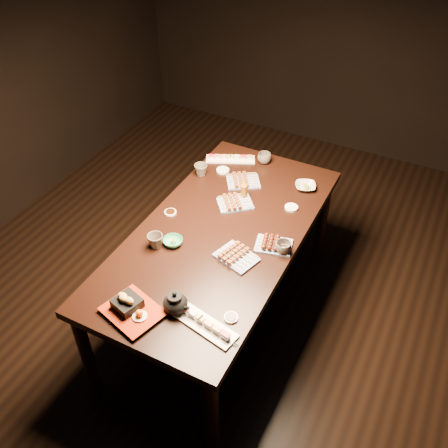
{
  "coord_description": "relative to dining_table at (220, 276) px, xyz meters",
  "views": [
    {
      "loc": [
        1.04,
        -1.9,
        2.67
      ],
      "look_at": [
        0.03,
        0.08,
        0.77
      ],
      "focal_mm": 40.0,
      "sensor_mm": 36.0,
      "label": 1
    }
  ],
  "objects": [
    {
      "name": "ground",
      "position": [
        -0.03,
        -0.03,
        -0.38
      ],
      "size": [
        5.0,
        5.0,
        0.0
      ],
      "primitive_type": "plane",
      "color": "black",
      "rests_on": "ground"
    },
    {
      "name": "yakitori_plate_center",
      "position": [
        -0.03,
        0.27,
        0.4
      ],
      "size": [
        0.26,
        0.25,
        0.05
      ],
      "primitive_type": null,
      "rotation": [
        0.0,
        0.0,
        0.69
      ],
      "color": "#828EB6",
      "rests_on": "dining_table"
    },
    {
      "name": "teacup_far_left",
      "position": [
        -0.38,
        0.45,
        0.42
      ],
      "size": [
        0.11,
        0.11,
        0.08
      ],
      "primitive_type": "imported",
      "rotation": [
        0.0,
        0.0,
        0.26
      ],
      "color": "#4F473C",
      "rests_on": "dining_table"
    },
    {
      "name": "teacup_far_right",
      "position": [
        -0.06,
        0.78,
        0.41
      ],
      "size": [
        0.11,
        0.11,
        0.07
      ],
      "primitive_type": "imported",
      "rotation": [
        0.0,
        0.0,
        0.21
      ],
      "color": "#4F473C",
      "rests_on": "dining_table"
    },
    {
      "name": "sauce_dish_west",
      "position": [
        -0.35,
        0.01,
        0.38
      ],
      "size": [
        0.08,
        0.08,
        0.01
      ],
      "primitive_type": "cylinder",
      "rotation": [
        0.0,
        0.0,
        0.04
      ],
      "color": "white",
      "rests_on": "dining_table"
    },
    {
      "name": "yakitori_plate_right",
      "position": [
        0.18,
        -0.16,
        0.4
      ],
      "size": [
        0.26,
        0.22,
        0.06
      ],
      "primitive_type": null,
      "rotation": [
        0.0,
        0.0,
        -0.3
      ],
      "color": "#828EB6",
      "rests_on": "dining_table"
    },
    {
      "name": "chopsticks_se",
      "position": [
        0.33,
        -0.65,
        0.38
      ],
      "size": [
        0.23,
        0.06,
        0.01
      ],
      "primitive_type": null,
      "rotation": [
        0.0,
        0.0,
        -0.17
      ],
      "color": "black",
      "rests_on": "dining_table"
    },
    {
      "name": "sauce_dish_east",
      "position": [
        0.29,
        0.39,
        0.38
      ],
      "size": [
        0.11,
        0.11,
        0.01
      ],
      "primitive_type": "cylinder",
      "rotation": [
        0.0,
        0.0,
        0.37
      ],
      "color": "white",
      "rests_on": "dining_table"
    },
    {
      "name": "dining_table",
      "position": [
        0.0,
        0.0,
        0.0
      ],
      "size": [
        0.99,
        1.84,
        0.75
      ],
      "primitive_type": "cube",
      "rotation": [
        0.0,
        0.0,
        0.05
      ],
      "color": "black",
      "rests_on": "ground"
    },
    {
      "name": "sauce_dish_se",
      "position": [
        0.34,
        -0.54,
        0.38
      ],
      "size": [
        0.09,
        0.09,
        0.01
      ],
      "primitive_type": "cylinder",
      "rotation": [
        0.0,
        0.0,
        0.32
      ],
      "color": "white",
      "rests_on": "dining_table"
    },
    {
      "name": "edamame_bowl_green",
      "position": [
        -0.19,
        -0.22,
        0.39
      ],
      "size": [
        0.12,
        0.12,
        0.04
      ],
      "primitive_type": "imported",
      "rotation": [
        0.0,
        0.0,
        0.12
      ],
      "color": "#31975F",
      "rests_on": "dining_table"
    },
    {
      "name": "teacup_mid_right",
      "position": [
        0.39,
        0.01,
        0.41
      ],
      "size": [
        0.1,
        0.1,
        0.07
      ],
      "primitive_type": "imported",
      "rotation": [
        0.0,
        0.0,
        -0.18
      ],
      "color": "#4F473C",
      "rests_on": "dining_table"
    },
    {
      "name": "yakitori_plate_left",
      "position": [
        -0.09,
        0.5,
        0.4
      ],
      "size": [
        0.26,
        0.24,
        0.05
      ],
      "primitive_type": null,
      "rotation": [
        0.0,
        0.0,
        0.58
      ],
      "color": "#828EB6",
      "rests_on": "dining_table"
    },
    {
      "name": "tempura_tray",
      "position": [
        -0.1,
        -0.73,
        0.43
      ],
      "size": [
        0.33,
        0.29,
        0.1
      ],
      "primitive_type": null,
      "rotation": [
        0.0,
        0.0,
        -0.28
      ],
      "color": "black",
      "rests_on": "dining_table"
    },
    {
      "name": "sauce_dish_nw",
      "position": [
        -0.27,
        0.56,
        0.38
      ],
      "size": [
        0.12,
        0.12,
        0.02
      ],
      "primitive_type": "cylinder",
      "rotation": [
        0.0,
        0.0,
        0.49
      ],
      "color": "white",
      "rests_on": "dining_table"
    },
    {
      "name": "sushi_platter_far",
      "position": [
        -0.28,
        0.7,
        0.4
      ],
      "size": [
        0.35,
        0.23,
        0.04
      ],
      "primitive_type": null,
      "rotation": [
        0.0,
        0.0,
        3.58
      ],
      "color": "white",
      "rests_on": "dining_table"
    },
    {
      "name": "teacup_near_left",
      "position": [
        -0.26,
        -0.28,
        0.42
      ],
      "size": [
        0.09,
        0.09,
        0.08
      ],
      "primitive_type": "imported",
      "rotation": [
        0.0,
        0.0,
        0.02
      ],
      "color": "#4F473C",
      "rests_on": "dining_table"
    },
    {
      "name": "chopsticks_near",
      "position": [
        -0.07,
        -0.77,
        0.38
      ],
      "size": [
        0.21,
        0.14,
        0.01
      ],
      "primitive_type": null,
      "rotation": [
        0.0,
        0.0,
        0.56
      ],
      "color": "black",
      "rests_on": "dining_table"
    },
    {
      "name": "tsukune_plate",
      "position": [
        0.33,
        0.03,
        0.4
      ],
      "size": [
        0.23,
        0.19,
        0.05
      ],
      "primitive_type": null,
      "rotation": [
        0.0,
        0.0,
        0.24
      ],
      "color": "#828EB6",
      "rests_on": "dining_table"
    },
    {
      "name": "sushi_platter_near",
      "position": [
        0.23,
        -0.63,
        0.4
      ],
      "size": [
        0.4,
        0.18,
        0.05
      ],
      "primitive_type": null,
      "rotation": [
        0.0,
        0.0,
        -0.2
      ],
      "color": "white",
      "rests_on": "dining_table"
    },
    {
      "name": "edamame_bowl_cream",
      "position": [
        0.3,
        0.63,
        0.39
      ],
      "size": [
        0.17,
        0.17,
        0.03
      ],
      "primitive_type": "imported",
      "rotation": [
        0.0,
        0.0,
        0.41
      ],
      "color": "beige",
      "rests_on": "dining_table"
    },
    {
      "name": "teapot",
      "position": [
        0.07,
        -0.62,
        0.44
      ],
      "size": [
        0.16,
        0.16,
        0.12
      ],
      "primitive_type": null,
      "rotation": [
        0.0,
        0.0,
        -0.11
      ],
      "color": "black",
      "rests_on": "dining_table"
    },
    {
      "name": "condiment_bottle",
      "position": [
        -0.02,
        0.35,
        0.44
      ],
      "size": [
        0.05,
        0.05,
        0.13
      ],
      "primitive_type": "cylinder",
      "rotation": [
        0.0,
        0.0,
        -0.37
      ],
      "color": "brown",
      "rests_on": "dining_table"
    }
  ]
}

